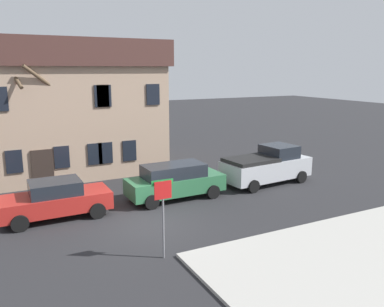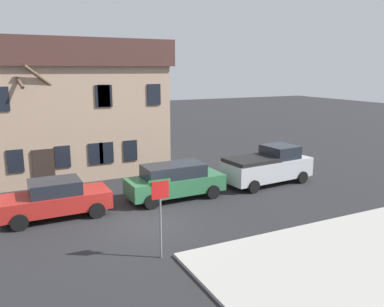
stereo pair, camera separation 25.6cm
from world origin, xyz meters
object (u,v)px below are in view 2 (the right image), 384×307
(tree_bare_mid, at_px, (34,119))
(pickup_truck_silver, at_px, (268,166))
(building_main, at_px, (70,106))
(car_green_wagon, at_px, (175,181))
(bicycle_leaning, at_px, (29,182))
(street_sign_pole, at_px, (160,204))
(car_red_sedan, at_px, (56,199))

(tree_bare_mid, distance_m, pickup_truck_silver, 12.89)
(building_main, xyz_separation_m, tree_bare_mid, (-2.31, -2.40, -0.37))
(tree_bare_mid, bearing_deg, building_main, 46.14)
(car_green_wagon, bearing_deg, building_main, 114.10)
(building_main, distance_m, bicycle_leaning, 5.47)
(car_green_wagon, relative_size, pickup_truck_silver, 0.91)
(street_sign_pole, bearing_deg, car_green_wagon, 61.99)
(street_sign_pole, xyz_separation_m, bicycle_leaning, (-3.39, 10.40, -1.55))
(car_red_sedan, bearing_deg, car_green_wagon, 0.18)
(building_main, height_order, car_red_sedan, building_main)
(bicycle_leaning, bearing_deg, building_main, 45.71)
(car_red_sedan, distance_m, car_green_wagon, 5.58)
(building_main, height_order, street_sign_pole, building_main)
(pickup_truck_silver, distance_m, street_sign_pole, 10.35)
(building_main, relative_size, car_red_sedan, 2.47)
(tree_bare_mid, distance_m, bicycle_leaning, 3.37)
(street_sign_pole, distance_m, bicycle_leaning, 11.05)
(tree_bare_mid, height_order, bicycle_leaning, tree_bare_mid)
(street_sign_pole, bearing_deg, bicycle_leaning, 108.06)
(tree_bare_mid, height_order, street_sign_pole, tree_bare_mid)
(tree_bare_mid, relative_size, bicycle_leaning, 4.09)
(building_main, xyz_separation_m, car_red_sedan, (-2.09, -7.81, -3.20))
(car_green_wagon, height_order, pickup_truck_silver, pickup_truck_silver)
(tree_bare_mid, xyz_separation_m, pickup_truck_silver, (11.48, -5.24, -2.66))
(car_red_sedan, bearing_deg, bicycle_leaning, 98.70)
(street_sign_pole, bearing_deg, tree_bare_mid, 104.69)
(street_sign_pole, height_order, bicycle_leaning, street_sign_pole)
(building_main, distance_m, tree_bare_mid, 3.35)
(pickup_truck_silver, height_order, street_sign_pole, street_sign_pole)
(building_main, xyz_separation_m, street_sign_pole, (0.55, -13.31, -2.11))
(building_main, bearing_deg, bicycle_leaning, -134.29)
(car_green_wagon, distance_m, pickup_truck_silver, 5.68)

